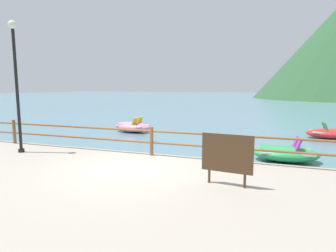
{
  "coord_description": "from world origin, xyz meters",
  "views": [
    {
      "loc": [
        3.62,
        -6.94,
        2.64
      ],
      "look_at": [
        -0.66,
        5.0,
        0.9
      ],
      "focal_mm": 30.44,
      "sensor_mm": 36.0,
      "label": 1
    }
  ],
  "objects_px": {
    "pedal_boat_1": "(285,153)",
    "pedal_boat_2": "(333,134)",
    "sign_board": "(227,154)",
    "lamp_post": "(16,75)",
    "pedal_boat_3": "(132,127)"
  },
  "relations": [
    {
      "from": "sign_board",
      "to": "pedal_boat_1",
      "type": "relative_size",
      "value": 0.51
    },
    {
      "from": "lamp_post",
      "to": "pedal_boat_2",
      "type": "relative_size",
      "value": 1.76
    },
    {
      "from": "sign_board",
      "to": "pedal_boat_3",
      "type": "bearing_deg",
      "value": 128.11
    },
    {
      "from": "sign_board",
      "to": "pedal_boat_2",
      "type": "bearing_deg",
      "value": 68.41
    },
    {
      "from": "pedal_boat_1",
      "to": "pedal_boat_2",
      "type": "height_order",
      "value": "pedal_boat_1"
    },
    {
      "from": "sign_board",
      "to": "pedal_boat_2",
      "type": "relative_size",
      "value": 0.48
    },
    {
      "from": "pedal_boat_1",
      "to": "pedal_boat_3",
      "type": "xyz_separation_m",
      "value": [
        -8.21,
        4.17,
        0.02
      ]
    },
    {
      "from": "sign_board",
      "to": "pedal_boat_2",
      "type": "height_order",
      "value": "sign_board"
    },
    {
      "from": "lamp_post",
      "to": "pedal_boat_3",
      "type": "distance_m",
      "value": 8.11
    },
    {
      "from": "lamp_post",
      "to": "pedal_boat_3",
      "type": "relative_size",
      "value": 1.78
    },
    {
      "from": "pedal_boat_1",
      "to": "pedal_boat_2",
      "type": "relative_size",
      "value": 0.94
    },
    {
      "from": "pedal_boat_1",
      "to": "lamp_post",
      "type": "bearing_deg",
      "value": -158.27
    },
    {
      "from": "sign_board",
      "to": "lamp_post",
      "type": "bearing_deg",
      "value": 172.15
    },
    {
      "from": "pedal_boat_1",
      "to": "pedal_boat_2",
      "type": "xyz_separation_m",
      "value": [
        2.5,
        5.57,
        -0.0
      ]
    },
    {
      "from": "lamp_post",
      "to": "pedal_boat_1",
      "type": "bearing_deg",
      "value": 21.73
    }
  ]
}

